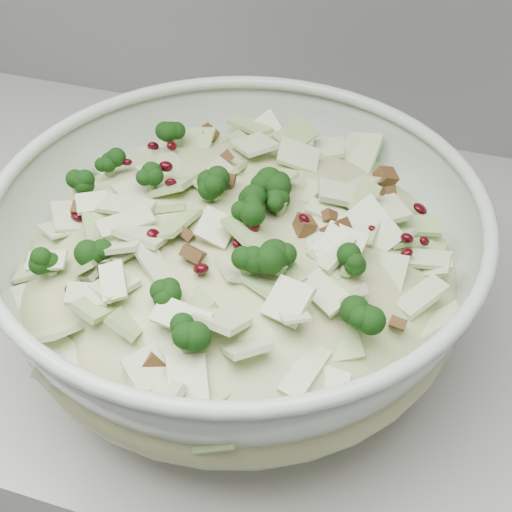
# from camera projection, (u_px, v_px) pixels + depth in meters

# --- Properties ---
(mixing_bowl) EXTENTS (0.51, 0.51, 0.16)m
(mixing_bowl) POSITION_uv_depth(u_px,v_px,m) (239.00, 270.00, 0.60)
(mixing_bowl) COLOR beige
(mixing_bowl) RESTS_ON counter
(salad) EXTENTS (0.50, 0.50, 0.16)m
(salad) POSITION_uv_depth(u_px,v_px,m) (238.00, 247.00, 0.58)
(salad) COLOR tan
(salad) RESTS_ON mixing_bowl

